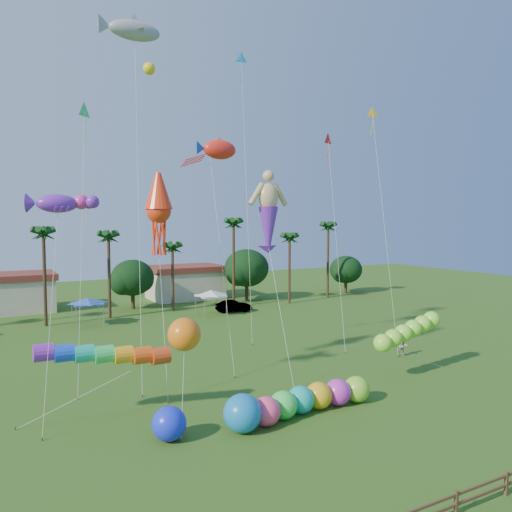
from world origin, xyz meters
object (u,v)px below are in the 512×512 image
spectator_b (402,346)px  caterpillar_inflatable (295,402)px  car_b (234,306)px  blue_ball (169,424)px

spectator_b → caterpillar_inflatable: size_ratio=0.18×
car_b → caterpillar_inflatable: bearing=169.6°
caterpillar_inflatable → blue_ball: caterpillar_inflatable is taller
car_b → blue_ball: size_ratio=2.47×
caterpillar_inflatable → spectator_b: bearing=18.9°
car_b → caterpillar_inflatable: 33.69m
car_b → spectator_b: bearing=-163.0°
caterpillar_inflatable → blue_ball: bearing=171.6°
blue_ball → car_b: bearing=58.7°
car_b → blue_ball: (-18.93, -31.19, 0.17)m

